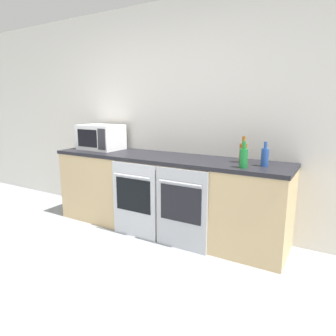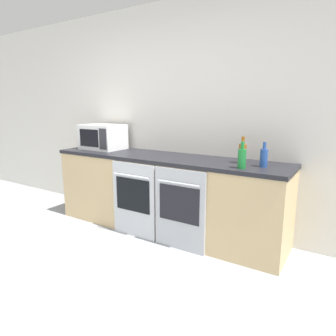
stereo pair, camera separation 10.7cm
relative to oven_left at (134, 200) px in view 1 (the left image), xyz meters
name	(u,v)px [view 1 (the left image)]	position (x,y,z in m)	size (l,w,h in m)	color
ground_plane	(7,336)	(0.19, -1.61, -0.42)	(16.00, 16.00, 0.00)	gray
wall_back	(179,117)	(0.19, 0.67, 0.88)	(10.00, 0.06, 2.60)	silver
counter_back	(164,194)	(0.19, 0.33, 0.02)	(2.76, 0.64, 0.88)	tan
oven_left	(134,200)	(0.00, 0.00, 0.00)	(0.56, 0.06, 0.83)	#B7BABF
oven_right	(181,209)	(0.58, 0.00, 0.00)	(0.56, 0.06, 0.83)	#A8AAAF
microwave	(101,137)	(-0.78, 0.37, 0.61)	(0.52, 0.39, 0.31)	silver
bottle_green	(244,158)	(1.14, 0.13, 0.55)	(0.07, 0.07, 0.24)	#19722D
bottle_amber	(243,152)	(1.07, 0.38, 0.56)	(0.07, 0.07, 0.26)	#8C5114
bottle_blue	(265,157)	(1.29, 0.30, 0.55)	(0.07, 0.07, 0.23)	#234793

